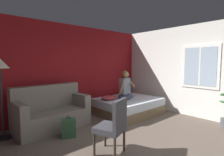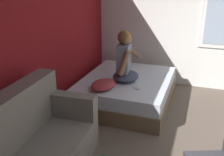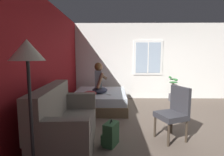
% 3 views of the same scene
% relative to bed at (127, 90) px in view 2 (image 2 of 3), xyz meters
% --- Properties ---
extents(wall_back_accent, '(10.34, 0.16, 2.70)m').
position_rel_bed_xyz_m(wall_back_accent, '(-1.45, 1.05, 1.11)').
color(wall_back_accent, maroon).
rests_on(wall_back_accent, ground).
extents(bed, '(1.87, 1.55, 0.48)m').
position_rel_bed_xyz_m(bed, '(0.00, 0.00, 0.00)').
color(bed, brown).
rests_on(bed, ground).
extents(couch, '(1.75, 0.92, 1.04)m').
position_rel_bed_xyz_m(couch, '(-2.30, 0.41, 0.16)').
color(couch, slate).
rests_on(couch, ground).
extents(person_seated, '(0.56, 0.48, 0.88)m').
position_rel_bed_xyz_m(person_seated, '(-0.12, 0.01, 0.60)').
color(person_seated, '#383D51').
rests_on(person_seated, bed).
extents(throw_pillow, '(0.53, 0.42, 0.14)m').
position_rel_bed_xyz_m(throw_pillow, '(-0.61, 0.22, 0.31)').
color(throw_pillow, '#993338').
rests_on(throw_pillow, bed).
extents(cell_phone, '(0.14, 0.16, 0.01)m').
position_rel_bed_xyz_m(cell_phone, '(-0.42, -0.28, 0.25)').
color(cell_phone, '#B7B7BC').
rests_on(cell_phone, bed).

